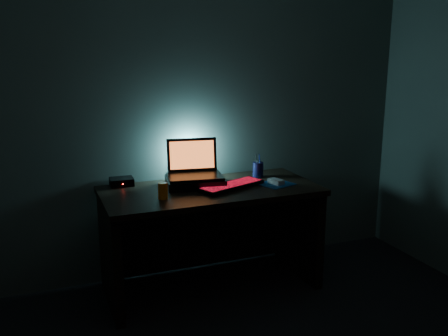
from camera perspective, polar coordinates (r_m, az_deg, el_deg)
name	(u,v)px	position (r m, az deg, el deg)	size (l,w,h in m)	color
room	(356,171)	(1.94, 14.85, -0.30)	(3.50, 4.00, 2.50)	black
desk	(208,221)	(3.59, -1.79, -6.07)	(1.50, 0.70, 0.75)	black
riser	(195,182)	(3.52, -3.33, -1.57)	(0.40, 0.30, 0.06)	black
laptop	(194,168)	(3.55, -3.48, 0.05)	(0.42, 0.34, 0.26)	black
keyboard	(232,186)	(3.47, 0.87, -2.05)	(0.51, 0.32, 0.03)	black
mousepad	(276,184)	(3.58, 5.96, -1.83)	(0.22, 0.20, 0.00)	navy
mouse	(276,181)	(3.58, 5.97, -1.54)	(0.07, 0.11, 0.03)	gray
pen_cup	(258,170)	(3.76, 3.91, -0.19)	(0.08, 0.08, 0.11)	black
juice_glass	(163,191)	(3.24, -6.99, -2.61)	(0.06, 0.06, 0.11)	orange
router	(122,182)	(3.60, -11.62, -1.54)	(0.17, 0.14, 0.05)	black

